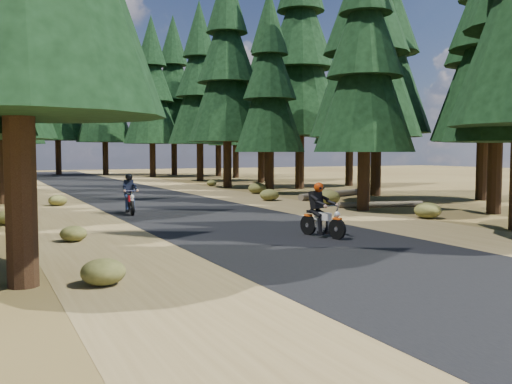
% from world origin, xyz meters
% --- Properties ---
extents(ground, '(120.00, 120.00, 0.00)m').
position_xyz_m(ground, '(0.00, 0.00, 0.00)').
color(ground, '#4C391B').
rests_on(ground, ground).
extents(road, '(6.00, 100.00, 0.01)m').
position_xyz_m(road, '(0.00, 5.00, 0.01)').
color(road, black).
rests_on(road, ground).
extents(shoulder_l, '(3.20, 100.00, 0.01)m').
position_xyz_m(shoulder_l, '(-4.60, 5.00, 0.00)').
color(shoulder_l, brown).
rests_on(shoulder_l, ground).
extents(shoulder_r, '(3.20, 100.00, 0.01)m').
position_xyz_m(shoulder_r, '(4.60, 5.00, 0.00)').
color(shoulder_r, brown).
rests_on(shoulder_r, ground).
extents(pine_forest, '(34.59, 55.08, 16.32)m').
position_xyz_m(pine_forest, '(-0.02, 21.05, 7.89)').
color(pine_forest, black).
rests_on(pine_forest, ground).
extents(log_near, '(4.81, 2.34, 0.32)m').
position_xyz_m(log_near, '(8.45, 10.29, 0.16)').
color(log_near, '#4C4233').
rests_on(log_near, ground).
extents(log_far, '(3.56, 1.19, 0.24)m').
position_xyz_m(log_far, '(7.50, 5.23, 0.12)').
color(log_far, '#4C4233').
rests_on(log_far, ground).
extents(understory_shrubs, '(13.95, 32.95, 0.64)m').
position_xyz_m(understory_shrubs, '(1.70, 7.63, 0.27)').
color(understory_shrubs, '#474C1E').
rests_on(understory_shrubs, ground).
extents(rider_lead, '(0.85, 1.69, 1.45)m').
position_xyz_m(rider_lead, '(0.90, -0.65, 0.49)').
color(rider_lead, beige).
rests_on(rider_lead, road).
extents(rider_follow, '(0.63, 1.68, 1.46)m').
position_xyz_m(rider_follow, '(-2.31, 7.21, 0.49)').
color(rider_follow, '#A60B13').
rests_on(rider_follow, road).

